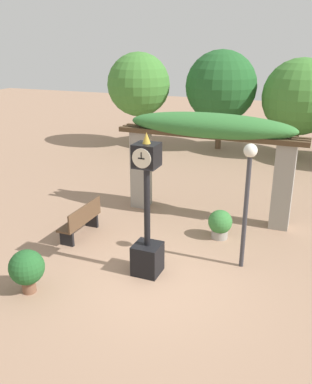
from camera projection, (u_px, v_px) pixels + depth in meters
name	position (u px, v px, depth m)	size (l,w,h in m)	color
ground_plane	(158.00, 281.00, 8.77)	(60.00, 60.00, 0.00)	#9E7A60
pedestal_clock	(147.00, 223.00, 8.68)	(0.58, 0.58, 3.18)	black
pergola	(209.00, 139.00, 11.29)	(5.30, 1.11, 3.04)	gray
potted_plant_near_left	(27.00, 268.00, 8.21)	(0.72, 0.72, 0.94)	brown
potted_plant_near_right	(220.00, 223.00, 10.56)	(0.63, 0.63, 0.77)	gray
park_bench	(81.00, 221.00, 10.66)	(0.42, 1.52, 0.89)	brown
lamp_post	(248.00, 184.00, 8.67)	(0.29, 0.29, 2.88)	#333338
tree_line	(271.00, 94.00, 17.65)	(14.00, 4.16, 4.56)	brown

